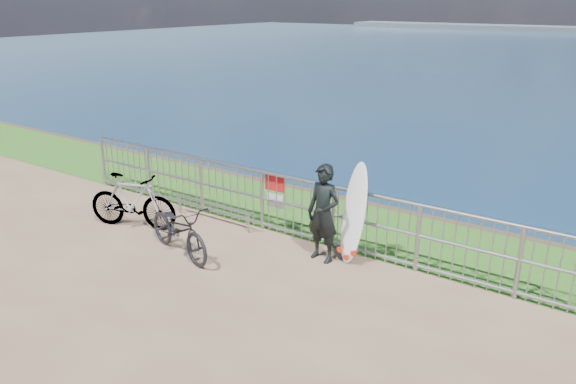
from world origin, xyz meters
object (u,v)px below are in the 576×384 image
Objects in this scene: surfboard at (353,217)px; bicycle_far at (132,201)px; surfer at (323,213)px; bicycle_near at (179,229)px.

bicycle_far is (-4.00, -1.07, -0.24)m from surfboard.
bicycle_near is (-2.04, -1.19, -0.36)m from surfer.
surfboard reaches higher than surfer.
surfer is at bearing -44.22° from bicycle_near.
surfboard is at bearing -44.48° from bicycle_near.
surfer is 0.97× the size of surfboard.
surfboard is at bearing -94.15° from bicycle_far.
surfboard is 0.97× the size of bicycle_near.
surfboard is 0.95× the size of bicycle_far.
surfboard is (0.42, 0.23, -0.04)m from surfer.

